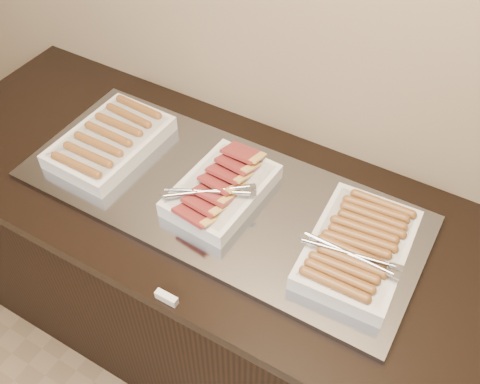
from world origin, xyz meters
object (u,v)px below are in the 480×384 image
at_px(dish_left, 110,141).
at_px(warming_tray, 219,197).
at_px(counter, 226,284).
at_px(dish_center, 221,189).
at_px(dish_right, 358,247).

bearing_deg(dish_left, warming_tray, 1.66).
relative_size(counter, dish_center, 5.87).
distance_m(dish_center, dish_right, 0.42).
bearing_deg(counter, dish_right, -0.48).
bearing_deg(warming_tray, counter, 0.00).
distance_m(warming_tray, dish_center, 0.05).
xyz_separation_m(dish_center, dish_right, (0.42, 0.00, 0.00)).
distance_m(dish_left, dish_right, 0.83).
xyz_separation_m(counter, dish_center, (-0.00, -0.00, 0.50)).
distance_m(warming_tray, dish_right, 0.43).
relative_size(dish_left, dish_center, 1.08).
xyz_separation_m(counter, dish_left, (-0.41, 0.00, 0.50)).
height_order(dish_left, dish_right, dish_right).
height_order(counter, dish_right, dish_right).
bearing_deg(dish_center, dish_right, 3.49).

